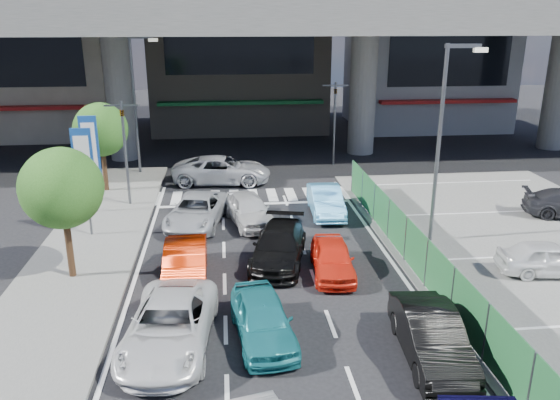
{
  "coord_description": "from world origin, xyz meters",
  "views": [
    {
      "loc": [
        -1.49,
        -14.38,
        8.85
      ],
      "look_at": [
        0.75,
        6.63,
        1.83
      ],
      "focal_mm": 35.0,
      "sensor_mm": 36.0,
      "label": 1
    }
  ],
  "objects": [
    {
      "name": "ground",
      "position": [
        0.0,
        0.0,
        0.0
      ],
      "size": [
        120.0,
        120.0,
        0.0
      ],
      "primitive_type": "plane",
      "color": "black",
      "rests_on": "ground"
    },
    {
      "name": "sidewalk_left",
      "position": [
        -7.0,
        4.0,
        0.06
      ],
      "size": [
        4.0,
        30.0,
        0.12
      ],
      "primitive_type": "cube",
      "color": "#595957",
      "rests_on": "ground"
    },
    {
      "name": "fence_run",
      "position": [
        5.3,
        1.0,
        0.9
      ],
      "size": [
        0.16,
        22.0,
        1.8
      ],
      "primitive_type": null,
      "color": "#1F5A2E",
      "rests_on": "ground"
    },
    {
      "name": "expressway",
      "position": [
        0.0,
        22.0,
        8.76
      ],
      "size": [
        64.0,
        14.0,
        10.75
      ],
      "color": "#60605C",
      "rests_on": "ground"
    },
    {
      "name": "building_west",
      "position": [
        -16.0,
        31.97,
        6.49
      ],
      "size": [
        12.0,
        10.9,
        13.0
      ],
      "color": "gray",
      "rests_on": "ground"
    },
    {
      "name": "building_center",
      "position": [
        0.0,
        32.97,
        7.49
      ],
      "size": [
        14.0,
        10.9,
        15.0
      ],
      "color": "gray",
      "rests_on": "ground"
    },
    {
      "name": "building_east",
      "position": [
        16.0,
        31.97,
        5.99
      ],
      "size": [
        12.0,
        10.9,
        12.0
      ],
      "color": "gray",
      "rests_on": "ground"
    },
    {
      "name": "traffic_light_left",
      "position": [
        -6.2,
        12.0,
        3.94
      ],
      "size": [
        1.6,
        1.24,
        5.2
      ],
      "color": "#595B60",
      "rests_on": "ground"
    },
    {
      "name": "traffic_light_right",
      "position": [
        5.5,
        19.0,
        3.94
      ],
      "size": [
        1.6,
        1.24,
        5.2
      ],
      "color": "#595B60",
      "rests_on": "ground"
    },
    {
      "name": "street_lamp_right",
      "position": [
        7.17,
        6.0,
        4.77
      ],
      "size": [
        1.65,
        0.22,
        8.0
      ],
      "color": "#595B60",
      "rests_on": "ground"
    },
    {
      "name": "street_lamp_left",
      "position": [
        -6.33,
        18.0,
        4.77
      ],
      "size": [
        1.65,
        0.22,
        8.0
      ],
      "color": "#595B60",
      "rests_on": "ground"
    },
    {
      "name": "signboard_near",
      "position": [
        -7.2,
        7.99,
        3.06
      ],
      "size": [
        0.8,
        0.14,
        4.7
      ],
      "color": "#595B60",
      "rests_on": "ground"
    },
    {
      "name": "signboard_far",
      "position": [
        -7.6,
        10.99,
        3.06
      ],
      "size": [
        0.8,
        0.14,
        4.7
      ],
      "color": "#595B60",
      "rests_on": "ground"
    },
    {
      "name": "tree_near",
      "position": [
        -7.0,
        4.0,
        3.39
      ],
      "size": [
        2.8,
        2.8,
        4.8
      ],
      "color": "#382314",
      "rests_on": "ground"
    },
    {
      "name": "tree_far",
      "position": [
        -7.8,
        14.5,
        3.39
      ],
      "size": [
        2.8,
        2.8,
        4.8
      ],
      "color": "#382314",
      "rests_on": "ground"
    },
    {
      "name": "sedan_white_mid_left",
      "position": [
        -3.15,
        -0.74,
        0.69
      ],
      "size": [
        2.78,
        5.17,
        1.38
      ],
      "primitive_type": "imported",
      "rotation": [
        0.0,
        0.0,
        -0.1
      ],
      "color": "silver",
      "rests_on": "ground"
    },
    {
      "name": "taxi_teal_mid",
      "position": [
        -0.53,
        -0.61,
        0.66
      ],
      "size": [
        1.99,
        4.03,
        1.32
      ],
      "primitive_type": "imported",
      "rotation": [
        0.0,
        0.0,
        0.11
      ],
      "color": "teal",
      "rests_on": "ground"
    },
    {
      "name": "hatch_black_mid_right",
      "position": [
        3.95,
        -2.04,
        0.69
      ],
      "size": [
        1.76,
        4.28,
        1.38
      ],
      "primitive_type": "imported",
      "rotation": [
        0.0,
        0.0,
        -0.07
      ],
      "color": "black",
      "rests_on": "ground"
    },
    {
      "name": "taxi_orange_left",
      "position": [
        -2.95,
        3.34,
        0.69
      ],
      "size": [
        1.53,
        4.21,
        1.38
      ],
      "primitive_type": "imported",
      "rotation": [
        0.0,
        0.0,
        0.02
      ],
      "color": "#BA2001",
      "rests_on": "ground"
    },
    {
      "name": "sedan_black_mid",
      "position": [
        0.49,
        4.61,
        0.66
      ],
      "size": [
        2.83,
        4.87,
        1.33
      ],
      "primitive_type": "imported",
      "rotation": [
        0.0,
        0.0,
        -0.22
      ],
      "color": "black",
      "rests_on": "ground"
    },
    {
      "name": "taxi_orange_right",
      "position": [
        2.32,
        3.42,
        0.61
      ],
      "size": [
        1.75,
        3.71,
        1.23
      ],
      "primitive_type": "imported",
      "rotation": [
        0.0,
        0.0,
        -0.08
      ],
      "color": "red",
      "rests_on": "ground"
    },
    {
      "name": "wagon_silver_front_left",
      "position": [
        -2.77,
        9.0,
        0.66
      ],
      "size": [
        3.11,
        5.07,
        1.31
      ],
      "primitive_type": "imported",
      "rotation": [
        0.0,
        0.0,
        -0.21
      ],
      "color": "#ABAEB3",
      "rests_on": "ground"
    },
    {
      "name": "sedan_white_front_mid",
      "position": [
        -0.42,
        8.87,
        0.69
      ],
      "size": [
        2.5,
        4.31,
        1.38
      ],
      "primitive_type": "imported",
      "rotation": [
        0.0,
        0.0,
        0.23
      ],
      "color": "silver",
      "rests_on": "ground"
    },
    {
      "name": "kei_truck_front_right",
      "position": [
        3.27,
        9.8,
        0.66
      ],
      "size": [
        1.55,
        4.07,
        1.32
      ],
      "primitive_type": "imported",
      "rotation": [
        0.0,
        0.0,
        -0.04
      ],
      "color": "#57B6F3",
      "rests_on": "ground"
    },
    {
      "name": "crossing_wagon_silver",
      "position": [
        -1.61,
        15.56,
        0.76
      ],
      "size": [
        5.7,
        3.02,
        1.53
      ],
      "primitive_type": "imported",
      "rotation": [
        0.0,
        0.0,
        1.48
      ],
      "color": "#A8AAB1",
      "rests_on": "ground"
    },
    {
      "name": "parked_sedan_white",
      "position": [
        10.05,
        2.45,
        0.67
      ],
      "size": [
        3.76,
        1.92,
        1.22
      ],
      "primitive_type": "imported",
      "rotation": [
        0.0,
        0.0,
        1.43
      ],
      "color": "silver",
      "rests_on": "parking_lot"
    },
    {
      "name": "traffic_cone",
      "position": [
        5.74,
        5.52,
        0.39
      ],
      "size": [
        0.41,
        0.41,
        0.65
      ],
      "primitive_type": "cone",
      "rotation": [
        0.0,
        0.0,
        -0.27
      ],
      "color": "#EB4D0D",
      "rests_on": "parking_lot"
    }
  ]
}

